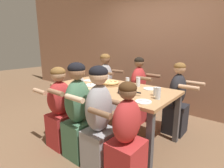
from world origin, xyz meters
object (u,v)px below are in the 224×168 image
object	(u,v)px
drinking_glass_a	(138,83)
drinking_glass_f	(80,78)
drinking_glass_i	(108,78)
diner_near_midleft	(61,111)
diner_far_center	(138,93)
diner_far_right	(177,102)
empty_plate_d	(91,85)
skillet_bowl	(127,89)
empty_plate_c	(150,89)
diner_far_left	(106,85)
drinking_glass_c	(103,77)
diner_near_right	(126,140)
drinking_glass_g	(158,94)
drinking_glass_h	(82,83)
drinking_glass_b	(107,79)
empty_plate_b	(89,80)
drinking_glass_e	(156,92)
drinking_glass_d	(127,82)
pizza_board_main	(110,83)
diner_near_center	(78,114)
empty_plate_a	(143,102)
diner_near_midright	(99,123)

from	to	relation	value
drinking_glass_a	drinking_glass_f	size ratio (longest dim) A/B	1.05
drinking_glass_i	diner_near_midleft	bearing A→B (deg)	-88.34
diner_far_center	diner_far_right	bearing A→B (deg)	90.00
empty_plate_d	drinking_glass_f	world-z (taller)	drinking_glass_f
skillet_bowl	empty_plate_c	xyz separation A→B (m)	(0.14, 0.39, -0.05)
diner_far_left	diner_far_right	xyz separation A→B (m)	(1.53, -0.00, -0.05)
drinking_glass_c	diner_near_right	bearing A→B (deg)	-39.19
drinking_glass_a	diner_far_center	world-z (taller)	diner_far_center
diner_far_right	diner_near_midleft	bearing A→B (deg)	-38.76
drinking_glass_g	drinking_glass_h	world-z (taller)	drinking_glass_g
drinking_glass_b	diner_far_center	world-z (taller)	diner_far_center
empty_plate_d	drinking_glass_i	world-z (taller)	drinking_glass_i
drinking_glass_h	diner_near_midleft	xyz separation A→B (m)	(-0.01, -0.41, -0.32)
empty_plate_b	diner_far_left	world-z (taller)	diner_far_left
empty_plate_c	diner_far_center	size ratio (longest dim) A/B	0.16
drinking_glass_e	diner_far_right	bearing A→B (deg)	85.95
drinking_glass_b	drinking_glass_i	world-z (taller)	drinking_glass_b
empty_plate_d	drinking_glass_h	world-z (taller)	drinking_glass_h
skillet_bowl	empty_plate_d	xyz separation A→B (m)	(-0.69, -0.00, -0.05)
empty_plate_c	drinking_glass_g	size ratio (longest dim) A/B	1.29
empty_plate_b	diner_far_center	distance (m)	0.94
empty_plate_b	drinking_glass_b	distance (m)	0.34
drinking_glass_d	diner_far_right	size ratio (longest dim) A/B	0.12
pizza_board_main	drinking_glass_f	bearing A→B (deg)	-166.44
diner_near_center	drinking_glass_a	bearing A→B (deg)	-14.44
empty_plate_d	diner_far_center	size ratio (longest dim) A/B	0.19
empty_plate_d	drinking_glass_c	size ratio (longest dim) A/B	1.65
diner_far_left	pizza_board_main	bearing A→B (deg)	46.50
drinking_glass_d	diner_far_center	distance (m)	0.58
empty_plate_b	drinking_glass_c	distance (m)	0.26
empty_plate_b	diner_near_center	world-z (taller)	diner_near_center
pizza_board_main	drinking_glass_h	bearing A→B (deg)	-121.35
drinking_glass_c	drinking_glass_g	size ratio (longest dim) A/B	0.94
diner_far_right	diner_near_center	bearing A→B (deg)	-27.89
empty_plate_b	drinking_glass_f	xyz separation A→B (m)	(-0.07, -0.16, 0.05)
empty_plate_c	diner_far_center	distance (m)	0.68
empty_plate_a	drinking_glass_e	world-z (taller)	drinking_glass_e
empty_plate_b	diner_near_right	size ratio (longest dim) A/B	0.18
empty_plate_a	diner_far_center	xyz separation A→B (m)	(-0.67, 1.02, -0.25)
diner_far_right	diner_near_midleft	size ratio (longest dim) A/B	1.02
pizza_board_main	empty_plate_c	world-z (taller)	pizza_board_main
empty_plate_c	diner_near_midright	xyz separation A→B (m)	(-0.12, -0.97, -0.23)
drinking_glass_b	diner_near_midright	world-z (taller)	diner_near_midright
pizza_board_main	drinking_glass_i	size ratio (longest dim) A/B	3.22
drinking_glass_a	drinking_glass_d	distance (m)	0.17
empty_plate_b	empty_plate_c	xyz separation A→B (m)	(1.13, 0.16, 0.00)
empty_plate_b	diner_far_center	size ratio (longest dim) A/B	0.16
empty_plate_c	drinking_glass_e	distance (m)	0.35
pizza_board_main	drinking_glass_f	distance (m)	0.60
skillet_bowl	drinking_glass_d	world-z (taller)	drinking_glass_d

